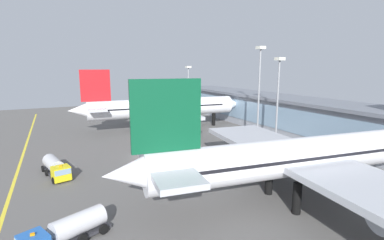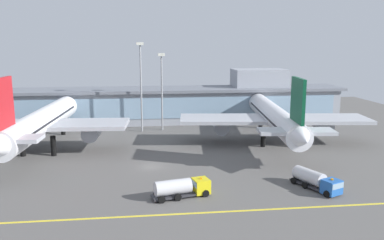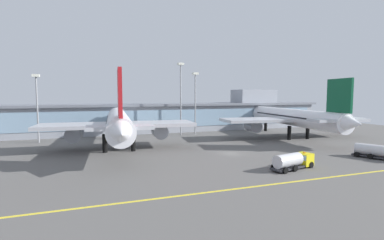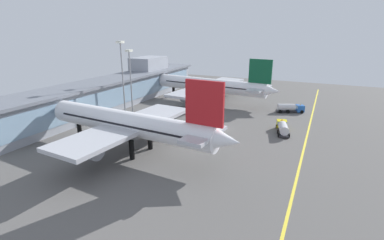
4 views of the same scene
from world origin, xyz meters
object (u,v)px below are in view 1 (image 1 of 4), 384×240
apron_light_mast_east (259,79)px  fuel_tanker_truck (64,232)px  apron_light_mast_centre (278,87)px  airliner_near_left (163,108)px  apron_light_mast_west (188,82)px  airliner_near_right (303,157)px  baggage_tug_near (56,168)px

apron_light_mast_east → fuel_tanker_truck: bearing=-59.2°
apron_light_mast_centre → apron_light_mast_east: apron_light_mast_east is taller
airliner_near_left → apron_light_mast_west: 27.29m
apron_light_mast_west → apron_light_mast_centre: bearing=2.1°
airliner_near_left → airliner_near_right: airliner_near_left is taller
baggage_tug_near → airliner_near_left: bearing=119.6°
airliner_near_left → airliner_near_right: size_ratio=0.98×
fuel_tanker_truck → apron_light_mast_west: bearing=-147.7°
airliner_near_right → apron_light_mast_west: apron_light_mast_west is taller
airliner_near_right → apron_light_mast_centre: size_ratio=2.57×
airliner_near_left → baggage_tug_near: airliner_near_left is taller
airliner_near_right → baggage_tug_near: 39.41m
airliner_near_right → fuel_tanker_truck: (-2.79, -30.11, -4.69)m
baggage_tug_near → apron_light_mast_west: (-47.45, 46.83, 11.18)m
apron_light_mast_west → apron_light_mast_east: apron_light_mast_east is taller
airliner_near_left → apron_light_mast_centre: apron_light_mast_centre is taller
airliner_near_right → apron_light_mast_east: (-30.66, 16.68, 9.09)m
airliner_near_right → airliner_near_left: bearing=97.9°
airliner_near_right → apron_light_mast_east: bearing=67.9°
apron_light_mast_centre → apron_light_mast_east: (-5.46, -1.25, 1.57)m
airliner_near_right → fuel_tanker_truck: bearing=-178.8°
fuel_tanker_truck → apron_light_mast_east: apron_light_mast_east is taller
baggage_tug_near → apron_light_mast_east: size_ratio=0.40×
airliner_near_left → airliner_near_right: (51.95, 1.30, -0.26)m
apron_light_mast_west → baggage_tug_near: bearing=-44.6°
fuel_tanker_truck → apron_light_mast_centre: size_ratio=0.45×
apron_light_mast_east → apron_light_mast_centre: bearing=12.9°
baggage_tug_near → apron_light_mast_east: bearing=83.9°
airliner_near_left → apron_light_mast_east: (21.29, 17.98, 8.84)m
baggage_tug_near → apron_light_mast_centre: size_ratio=0.46×
fuel_tanker_truck → apron_light_mast_centre: (-22.40, 48.04, 12.21)m
fuel_tanker_truck → airliner_near_left: bearing=-144.2°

